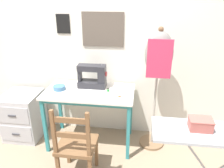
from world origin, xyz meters
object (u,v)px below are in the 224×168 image
object	(u,v)px
scissors	(122,96)
dress_form	(158,62)
thread_spool_near_machine	(108,90)
wooden_chair	(76,145)
sewing_machine	(94,77)
fabric_bowl	(59,87)
ironing_board	(219,138)
filing_cabinet	(24,115)
storage_box	(200,124)

from	to	relation	value
scissors	dress_form	xyz separation A→B (m)	(0.40, 0.18, 0.38)
thread_spool_near_machine	wooden_chair	xyz separation A→B (m)	(-0.24, -0.62, -0.37)
wooden_chair	dress_form	xyz separation A→B (m)	(0.83, 0.68, 0.73)
scissors	wooden_chair	size ratio (longest dim) A/B	0.14
sewing_machine	wooden_chair	world-z (taller)	sewing_machine
fabric_bowl	ironing_board	size ratio (longest dim) A/B	0.14
wooden_chair	filing_cabinet	xyz separation A→B (m)	(-0.95, 0.65, -0.10)
dress_form	wooden_chair	bearing A→B (deg)	-140.42
filing_cabinet	ironing_board	bearing A→B (deg)	-21.93
wooden_chair	dress_form	bearing A→B (deg)	39.58
sewing_machine	filing_cabinet	size ratio (longest dim) A/B	0.57
sewing_machine	scissors	world-z (taller)	sewing_machine
thread_spool_near_machine	wooden_chair	size ratio (longest dim) A/B	0.05
wooden_chair	filing_cabinet	distance (m)	1.15
filing_cabinet	ironing_board	size ratio (longest dim) A/B	0.61
scissors	filing_cabinet	distance (m)	1.46
ironing_board	dress_form	bearing A→B (deg)	115.72
filing_cabinet	dress_form	bearing A→B (deg)	1.18
sewing_machine	storage_box	size ratio (longest dim) A/B	2.00
sewing_machine	fabric_bowl	size ratio (longest dim) A/B	2.43
dress_form	sewing_machine	bearing A→B (deg)	175.98
thread_spool_near_machine	wooden_chair	world-z (taller)	wooden_chair
dress_form	storage_box	xyz separation A→B (m)	(0.30, -0.91, -0.22)
filing_cabinet	storage_box	bearing A→B (deg)	-22.82
scissors	sewing_machine	bearing A→B (deg)	148.61
sewing_machine	storage_box	world-z (taller)	sewing_machine
sewing_machine	thread_spool_near_machine	bearing A→B (deg)	-30.37
fabric_bowl	storage_box	xyz separation A→B (m)	(1.49, -0.82, 0.14)
scissors	wooden_chair	distance (m)	0.75
fabric_bowl	filing_cabinet	bearing A→B (deg)	175.10
wooden_chair	fabric_bowl	bearing A→B (deg)	121.76
wooden_chair	storage_box	world-z (taller)	storage_box
thread_spool_near_machine	filing_cabinet	bearing A→B (deg)	178.74
wooden_chair	dress_form	world-z (taller)	dress_form
fabric_bowl	thread_spool_near_machine	size ratio (longest dim) A/B	3.53
ironing_board	storage_box	bearing A→B (deg)	171.22
sewing_machine	wooden_chair	bearing A→B (deg)	-93.38
filing_cabinet	storage_box	world-z (taller)	storage_box
scissors	wooden_chair	xyz separation A→B (m)	(-0.42, -0.50, -0.36)
thread_spool_near_machine	ironing_board	xyz separation A→B (m)	(1.03, -0.87, 0.04)
scissors	fabric_bowl	bearing A→B (deg)	173.44
sewing_machine	dress_form	world-z (taller)	dress_form
ironing_board	storage_box	world-z (taller)	storage_box
filing_cabinet	dress_form	size ratio (longest dim) A/B	0.41
scissors	ironing_board	bearing A→B (deg)	-41.61
wooden_chair	storage_box	xyz separation A→B (m)	(1.12, -0.23, 0.52)
fabric_bowl	dress_form	bearing A→B (deg)	4.14
sewing_machine	thread_spool_near_machine	xyz separation A→B (m)	(0.20, -0.12, -0.12)
dress_form	ironing_board	size ratio (longest dim) A/B	1.47
sewing_machine	wooden_chair	size ratio (longest dim) A/B	0.41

